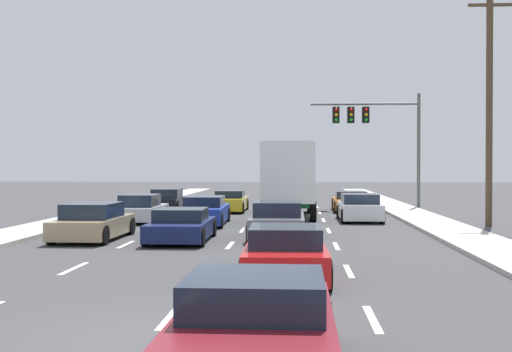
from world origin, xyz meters
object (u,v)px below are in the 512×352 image
(car_red, at_px, (285,254))
(car_maroon, at_px, (255,333))
(car_tan, at_px, (93,222))
(car_silver, at_px, (141,209))
(car_white, at_px, (360,208))
(car_black, at_px, (167,200))
(car_orange, at_px, (351,202))
(traffic_signal_mast, at_px, (369,123))
(car_blue, at_px, (205,211))
(car_gray, at_px, (278,221))
(box_truck, at_px, (289,176))
(car_navy, at_px, (181,226))
(utility_pole_mid, at_px, (489,105))
(car_yellow, at_px, (230,202))

(car_red, relative_size, car_maroon, 1.04)
(car_tan, bearing_deg, car_silver, 90.24)
(car_tan, distance_m, car_white, 12.98)
(car_black, bearing_deg, car_orange, -0.33)
(car_black, distance_m, car_red, 23.48)
(car_maroon, height_order, traffic_signal_mast, traffic_signal_mast)
(car_blue, xyz_separation_m, car_maroon, (3.48, -20.60, -0.01))
(car_blue, distance_m, car_gray, 6.03)
(car_blue, xyz_separation_m, car_white, (6.90, 2.37, 0.01))
(box_truck, relative_size, car_maroon, 2.23)
(car_red, bearing_deg, car_navy, 117.15)
(car_black, bearing_deg, traffic_signal_mast, 11.19)
(utility_pole_mid, bearing_deg, car_maroon, -112.69)
(car_yellow, height_order, car_navy, car_yellow)
(box_truck, bearing_deg, car_yellow, 127.32)
(car_silver, height_order, utility_pole_mid, utility_pole_mid)
(car_red, bearing_deg, car_black, 107.79)
(car_silver, distance_m, car_navy, 8.16)
(car_navy, bearing_deg, car_yellow, 89.24)
(car_navy, xyz_separation_m, traffic_signal_mast, (8.21, 17.57, 4.62))
(car_tan, bearing_deg, car_yellow, 76.71)
(car_yellow, xyz_separation_m, car_orange, (6.75, 0.68, -0.01))
(car_silver, bearing_deg, utility_pole_mid, -4.38)
(car_tan, height_order, traffic_signal_mast, traffic_signal_mast)
(car_blue, relative_size, traffic_signal_mast, 0.68)
(car_yellow, relative_size, car_navy, 1.02)
(car_maroon, bearing_deg, car_black, 103.19)
(car_blue, relative_size, car_maroon, 1.11)
(car_silver, bearing_deg, car_blue, -21.61)
(car_silver, height_order, car_tan, car_tan)
(car_blue, xyz_separation_m, car_orange, (7.02, 8.90, -0.05))
(box_truck, xyz_separation_m, car_orange, (3.43, 5.04, -1.53))
(box_truck, distance_m, car_white, 3.91)
(car_navy, bearing_deg, car_black, 103.02)
(car_red, relative_size, car_orange, 1.01)
(car_navy, bearing_deg, car_tan, 173.66)
(car_maroon, bearing_deg, car_tan, 114.09)
(car_black, bearing_deg, car_maroon, -76.81)
(car_blue, height_order, car_navy, car_blue)
(car_blue, bearing_deg, car_silver, 158.39)
(car_black, bearing_deg, box_truck, -35.93)
(car_maroon, height_order, car_orange, car_maroon)
(car_black, distance_m, car_tan, 14.91)
(car_orange, height_order, utility_pole_mid, utility_pole_mid)
(car_tan, height_order, car_gray, car_gray)
(car_blue, height_order, car_maroon, car_maroon)
(box_truck, bearing_deg, utility_pole_mid, -24.00)
(car_red, distance_m, car_maroon, 7.20)
(car_silver, xyz_separation_m, car_red, (6.83, -14.62, -0.03))
(car_red, xyz_separation_m, car_maroon, (-0.24, -7.20, 0.02))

